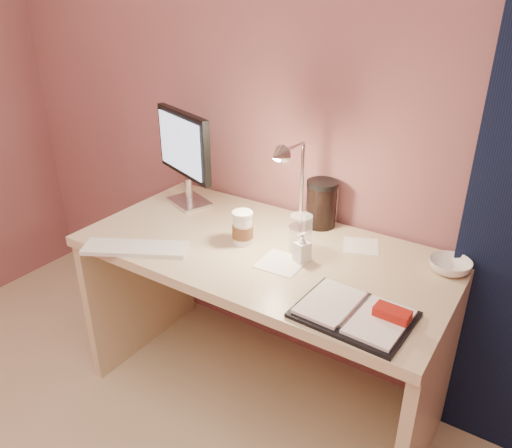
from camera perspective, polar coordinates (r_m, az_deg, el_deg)
The scene contains 13 objects.
desk at distance 2.05m, azimuth 1.94°, elevation -7.43°, with size 1.40×0.70×0.73m.
monitor at distance 2.18m, azimuth -8.01°, elevation 8.38°, with size 0.38×0.20×0.42m.
keyboard at distance 1.91m, azimuth -13.61°, elevation -2.69°, with size 0.39×0.11×0.02m, color white.
planner at distance 1.54m, azimuth 11.47°, elevation -9.98°, with size 0.35×0.27×0.05m.
paper_a at distance 1.78m, azimuth 2.91°, elevation -4.45°, with size 0.15×0.15×0.00m, color white.
paper_c at distance 1.93m, azimuth 11.90°, elevation -2.46°, with size 0.13×0.13×0.00m, color white.
coffee_cup at distance 1.89m, azimuth -1.54°, elevation -0.52°, with size 0.08×0.08×0.13m.
clear_cup at distance 1.83m, azimuth 5.14°, elevation -1.13°, with size 0.08×0.08×0.14m, color white.
bowl at distance 1.84m, azimuth 21.27°, elevation -4.51°, with size 0.14×0.14×0.04m, color white.
lotion_bottle at distance 1.78m, azimuth 5.29°, elevation -2.64°, with size 0.05×0.05×0.11m, color white.
dark_jar at distance 2.03m, azimuth 7.46°, elevation 2.05°, with size 0.12×0.12×0.17m, color black.
product_box at distance 2.05m, azimuth 7.63°, elevation 2.01°, with size 0.10×0.08×0.15m, color #B3B3AE.
desk_lamp at distance 1.83m, azimuth 4.12°, elevation 4.83°, with size 0.10×0.24×0.39m.
Camera 1 is at (0.88, -0.01, 1.64)m, focal length 35.00 mm.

